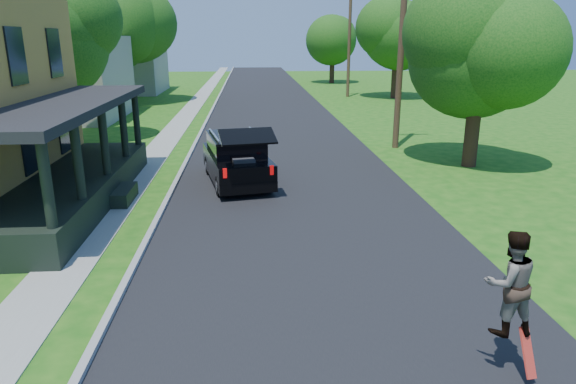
{
  "coord_description": "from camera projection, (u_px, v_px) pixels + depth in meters",
  "views": [
    {
      "loc": [
        -1.41,
        -9.53,
        4.91
      ],
      "look_at": [
        -0.48,
        3.0,
        1.12
      ],
      "focal_mm": 32.0,
      "sensor_mm": 36.0,
      "label": 1
    }
  ],
  "objects": [
    {
      "name": "skateboarder",
      "position": [
        510.0,
        283.0,
        7.49
      ],
      "size": [
        0.83,
        0.67,
        1.62
      ],
      "rotation": [
        0.0,
        0.0,
        3.21
      ],
      "color": "black",
      "rests_on": "ground"
    },
    {
      "name": "skateboard",
      "position": [
        528.0,
        354.0,
        7.57
      ],
      "size": [
        0.2,
        0.47,
        0.69
      ],
      "rotation": [
        0.0,
        0.0,
        0.39
      ],
      "color": "red",
      "rests_on": "ground"
    },
    {
      "name": "sidewalk",
      "position": [
        177.0,
        127.0,
        29.31
      ],
      "size": [
        1.3,
        120.0,
        0.03
      ],
      "primitive_type": "cube",
      "color": "gray",
      "rests_on": "ground"
    },
    {
      "name": "neighbor_house_far",
      "position": [
        116.0,
        46.0,
        46.64
      ],
      "size": [
        12.78,
        12.78,
        8.3
      ],
      "color": "#A9A796",
      "rests_on": "ground"
    },
    {
      "name": "tree_right_near",
      "position": [
        481.0,
        36.0,
        19.03
      ],
      "size": [
        5.96,
        6.04,
        7.78
      ],
      "rotation": [
        0.0,
        0.0,
        -0.2
      ],
      "color": "black",
      "rests_on": "ground"
    },
    {
      "name": "tree_right_mid",
      "position": [
        397.0,
        28.0,
        41.66
      ],
      "size": [
        6.63,
        6.72,
        8.75
      ],
      "rotation": [
        0.0,
        0.0,
        -0.2
      ],
      "color": "black",
      "rests_on": "ground"
    },
    {
      "name": "street",
      "position": [
        275.0,
        126.0,
        29.71
      ],
      "size": [
        8.0,
        120.0,
        0.02
      ],
      "primitive_type": "cube",
      "color": "black",
      "rests_on": "ground"
    },
    {
      "name": "tree_left_far",
      "position": [
        118.0,
        11.0,
        38.07
      ],
      "size": [
        6.98,
        6.93,
        10.4
      ],
      "rotation": [
        0.0,
        0.0,
        -0.06
      ],
      "color": "black",
      "rests_on": "ground"
    },
    {
      "name": "neighbor_house_mid",
      "position": [
        51.0,
        50.0,
        31.36
      ],
      "size": [
        12.78,
        12.78,
        8.3
      ],
      "color": "#A9A796",
      "rests_on": "ground"
    },
    {
      "name": "tree_right_far",
      "position": [
        332.0,
        34.0,
        55.97
      ],
      "size": [
        5.7,
        5.69,
        8.13
      ],
      "rotation": [
        0.0,
        0.0,
        -0.09
      ],
      "color": "black",
      "rests_on": "ground"
    },
    {
      "name": "utility_pole_near",
      "position": [
        403.0,
        18.0,
        22.17
      ],
      "size": [
        1.73,
        0.29,
        11.14
      ],
      "rotation": [
        0.0,
        0.0,
        -0.02
      ],
      "color": "#3F2A1D",
      "rests_on": "ground"
    },
    {
      "name": "tree_left_mid",
      "position": [
        50.0,
        17.0,
        23.64
      ],
      "size": [
        7.16,
        6.86,
        8.89
      ],
      "rotation": [
        0.0,
        0.0,
        0.31
      ],
      "color": "black",
      "rests_on": "ground"
    },
    {
      "name": "ground",
      "position": [
        322.0,
        285.0,
        10.61
      ],
      "size": [
        140.0,
        140.0,
        0.0
      ],
      "primitive_type": "plane",
      "color": "#185410",
      "rests_on": "ground"
    },
    {
      "name": "curb",
      "position": [
        204.0,
        127.0,
        29.42
      ],
      "size": [
        0.15,
        120.0,
        0.12
      ],
      "primitive_type": "cube",
      "color": "gray",
      "rests_on": "ground"
    },
    {
      "name": "black_suv",
      "position": [
        237.0,
        159.0,
        17.82
      ],
      "size": [
        2.64,
        5.02,
        2.22
      ],
      "rotation": [
        0.0,
        0.0,
        0.19
      ],
      "color": "black",
      "rests_on": "ground"
    },
    {
      "name": "utility_pole_far",
      "position": [
        349.0,
        40.0,
        42.84
      ],
      "size": [
        1.63,
        0.4,
        9.12
      ],
      "rotation": [
        0.0,
        0.0,
        0.17
      ],
      "color": "#3F2A1D",
      "rests_on": "ground"
    }
  ]
}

